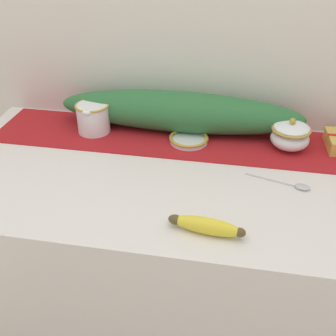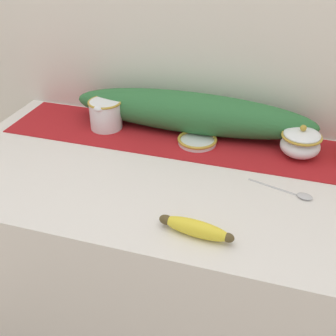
{
  "view_description": "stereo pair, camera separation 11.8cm",
  "coord_description": "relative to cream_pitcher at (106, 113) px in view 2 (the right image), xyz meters",
  "views": [
    {
      "loc": [
        0.2,
        -1.04,
        1.54
      ],
      "look_at": [
        0.02,
        -0.06,
        0.91
      ],
      "focal_mm": 45.0,
      "sensor_mm": 36.0,
      "label": 1
    },
    {
      "loc": [
        0.31,
        -1.01,
        1.54
      ],
      "look_at": [
        0.02,
        -0.06,
        0.91
      ],
      "focal_mm": 45.0,
      "sensor_mm": 36.0,
      "label": 2
    }
  ],
  "objects": [
    {
      "name": "countertop",
      "position": [
        0.29,
        -0.21,
        -0.49
      ],
      "size": [
        1.36,
        0.7,
        0.86
      ],
      "primitive_type": "cube",
      "color": "silver",
      "rests_on": "ground_plane"
    },
    {
      "name": "back_wall",
      "position": [
        0.29,
        0.16,
        0.28
      ],
      "size": [
        2.16,
        0.04,
        2.4
      ],
      "primitive_type": "cube",
      "color": "silver",
      "rests_on": "ground_plane"
    },
    {
      "name": "table_runner",
      "position": [
        0.29,
        -0.0,
        -0.06
      ],
      "size": [
        1.25,
        0.27,
        0.0
      ],
      "primitive_type": "cube",
      "color": "#A8191E",
      "rests_on": "countertop"
    },
    {
      "name": "cream_pitcher",
      "position": [
        0.0,
        0.0,
        0.0
      ],
      "size": [
        0.12,
        0.14,
        0.1
      ],
      "color": "white",
      "rests_on": "countertop"
    },
    {
      "name": "sugar_bowl",
      "position": [
        0.66,
        -0.0,
        -0.01
      ],
      "size": [
        0.12,
        0.12,
        0.11
      ],
      "color": "white",
      "rests_on": "countertop"
    },
    {
      "name": "small_dish",
      "position": [
        0.33,
        -0.02,
        -0.04
      ],
      "size": [
        0.13,
        0.13,
        0.02
      ],
      "color": "white",
      "rests_on": "countertop"
    },
    {
      "name": "banana",
      "position": [
        0.44,
        -0.46,
        -0.04
      ],
      "size": [
        0.19,
        0.06,
        0.04
      ],
      "rotation": [
        0.0,
        0.0,
        -0.12
      ],
      "color": "yellow",
      "rests_on": "countertop"
    },
    {
      "name": "spoon",
      "position": [
        0.68,
        -0.22,
        -0.05
      ],
      "size": [
        0.18,
        0.07,
        0.01
      ],
      "rotation": [
        0.0,
        0.0,
        -0.28
      ],
      "color": "#B7B7BC",
      "rests_on": "countertop"
    },
    {
      "name": "poinsettia_garland",
      "position": [
        0.29,
        0.06,
        0.02
      ],
      "size": [
        0.85,
        0.15,
        0.14
      ],
      "color": "#2D6B38",
      "rests_on": "countertop"
    }
  ]
}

